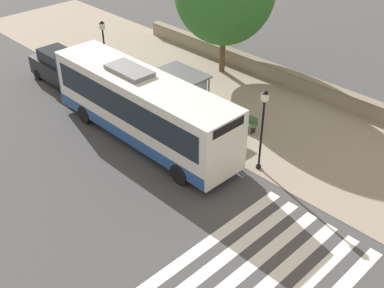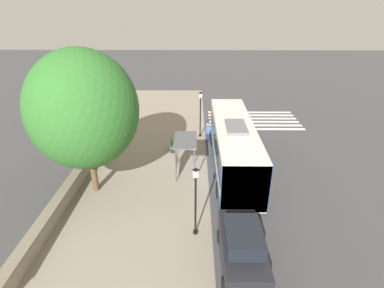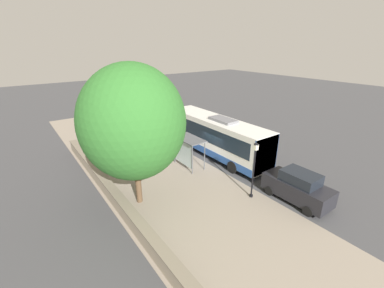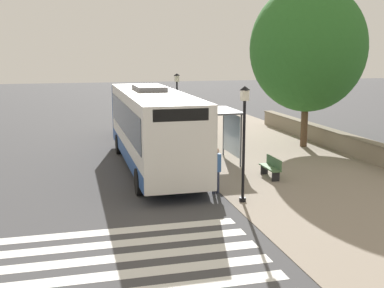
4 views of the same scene
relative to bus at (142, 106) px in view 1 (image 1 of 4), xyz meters
name	(u,v)px [view 1 (image 1 of 4)]	position (x,y,z in m)	size (l,w,h in m)	color
ground_plane	(157,120)	(-1.74, -1.03, -1.90)	(120.00, 120.00, 0.00)	#424244
sidewalk_plaza	(213,93)	(-6.24, -1.03, -1.89)	(9.00, 44.00, 0.02)	gray
crosswalk_stripes	(251,282)	(3.26, 9.83, -1.90)	(9.00, 5.25, 0.01)	silver
stone_wall	(257,66)	(-10.29, -1.03, -1.40)	(0.60, 20.00, 0.99)	gray
bus	(142,106)	(0.00, 0.00, 0.00)	(2.68, 11.29, 3.67)	silver
bus_shelter	(186,79)	(-3.45, -0.48, 0.15)	(1.52, 2.86, 2.51)	#515459
pedestrian	(231,145)	(-1.59, 4.48, -0.88)	(0.34, 0.23, 1.74)	#2D3347
bench	(245,121)	(-4.48, 2.96, -1.43)	(0.40, 1.48, 0.88)	#4C7247
street_lamp_near	(262,124)	(-2.20, 5.72, 0.52)	(0.28, 0.28, 4.07)	black
street_lamp_far	(104,47)	(-2.61, -6.72, 0.45)	(0.28, 0.28, 3.94)	black
parked_car_behind_bus	(60,67)	(-0.54, -8.71, -0.90)	(1.96, 4.33, 2.08)	black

